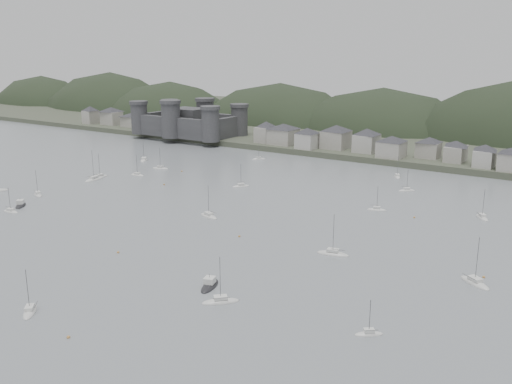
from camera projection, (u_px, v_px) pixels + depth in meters
The scene contains 10 objects.
ground at pixel (81, 281), 132.17m from camera, with size 900.00×900.00×0.00m, color slate.
far_shore_land at pixel (440, 130), 368.98m from camera, with size 900.00×250.00×3.00m, color #383D2D.
forested_ridge at pixel (434, 156), 348.97m from camera, with size 851.55×103.94×102.57m.
castle at pixel (189, 121), 338.79m from camera, with size 66.00×43.00×20.00m.
waterfront_town at pixel (483, 152), 250.11m from camera, with size 451.48×28.46×12.92m.
sailboat_lead at pixel (369, 334), 107.39m from camera, with size 5.53×4.98×7.79m.
moored_fleet at pixel (197, 208), 192.82m from camera, with size 218.85×176.59×13.72m.
motor_launch_near at pixel (210, 285), 129.18m from camera, with size 5.50×8.96×4.00m.
motor_launch_far at pixel (21, 205), 195.60m from camera, with size 7.64×8.07×3.95m.
mooring_buoys at pixel (237, 226), 173.44m from camera, with size 141.71×126.19×0.70m.
Camera 1 is at (103.11, -78.54, 53.57)m, focal length 38.95 mm.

